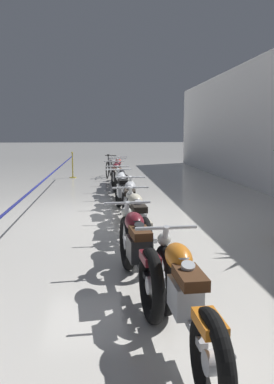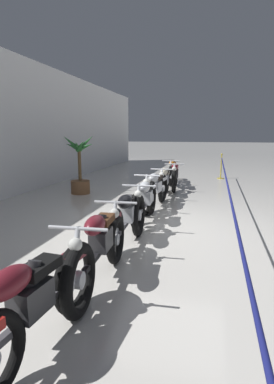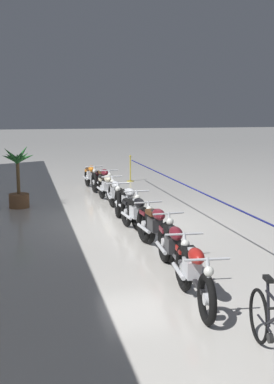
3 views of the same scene
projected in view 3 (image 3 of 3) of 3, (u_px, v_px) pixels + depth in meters
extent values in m
plane|color=silver|center=(147.00, 221.00, 12.54)|extent=(120.00, 120.00, 0.00)
torus|color=black|center=(207.00, 299.00, 6.46)|extent=(0.71, 0.17, 0.70)
torus|color=black|center=(181.00, 263.00, 7.96)|extent=(0.71, 0.17, 0.70)
cylinder|color=silver|center=(207.00, 299.00, 6.46)|extent=(0.17, 0.10, 0.17)
cylinder|color=silver|center=(181.00, 263.00, 7.96)|extent=(0.17, 0.10, 0.17)
cylinder|color=silver|center=(209.00, 281.00, 6.33)|extent=(0.31, 0.09, 0.59)
cube|color=silver|center=(192.00, 268.00, 7.23)|extent=(0.38, 0.25, 0.26)
cylinder|color=silver|center=(193.00, 256.00, 7.16)|extent=(0.19, 0.13, 0.24)
cylinder|color=silver|center=(192.00, 255.00, 7.24)|extent=(0.19, 0.13, 0.24)
cylinder|color=silver|center=(178.00, 271.00, 7.53)|extent=(0.70, 0.14, 0.07)
cube|color=black|center=(193.00, 278.00, 7.21)|extent=(1.23, 0.18, 0.06)
ellipsoid|color=#B21E19|center=(196.00, 256.00, 6.96)|extent=(0.48, 0.26, 0.22)
cube|color=black|center=(190.00, 252.00, 7.32)|extent=(0.42, 0.24, 0.09)
cube|color=#B21E19|center=(182.00, 249.00, 7.87)|extent=(0.33, 0.19, 0.08)
cylinder|color=silver|center=(207.00, 259.00, 6.39)|extent=(0.10, 0.62, 0.04)
sphere|color=silver|center=(209.00, 271.00, 6.33)|extent=(0.14, 0.14, 0.14)
torus|color=black|center=(184.00, 268.00, 7.67)|extent=(0.75, 0.17, 0.75)
torus|color=black|center=(164.00, 242.00, 9.13)|extent=(0.75, 0.17, 0.75)
cylinder|color=silver|center=(184.00, 268.00, 7.67)|extent=(0.18, 0.09, 0.18)
cylinder|color=silver|center=(164.00, 242.00, 9.13)|extent=(0.18, 0.09, 0.18)
cylinder|color=silver|center=(186.00, 252.00, 7.54)|extent=(0.31, 0.08, 0.59)
cube|color=#2D2D30|center=(173.00, 244.00, 8.42)|extent=(0.38, 0.25, 0.26)
cylinder|color=#2D2D30|center=(173.00, 234.00, 8.35)|extent=(0.19, 0.12, 0.24)
cylinder|color=#2D2D30|center=(172.00, 233.00, 8.43)|extent=(0.19, 0.12, 0.24)
cylinder|color=silver|center=(161.00, 248.00, 8.71)|extent=(0.70, 0.12, 0.07)
cube|color=#47474C|center=(173.00, 253.00, 8.40)|extent=(1.20, 0.15, 0.06)
ellipsoid|color=maroon|center=(176.00, 233.00, 8.15)|extent=(0.48, 0.25, 0.22)
cube|color=black|center=(171.00, 230.00, 8.51)|extent=(0.41, 0.23, 0.09)
cube|color=maroon|center=(165.00, 229.00, 9.03)|extent=(0.33, 0.18, 0.08)
cylinder|color=silver|center=(184.00, 234.00, 7.60)|extent=(0.08, 0.62, 0.04)
sphere|color=silver|center=(185.00, 244.00, 7.54)|extent=(0.14, 0.14, 0.14)
torus|color=black|center=(169.00, 242.00, 9.08)|extent=(0.79, 0.19, 0.79)
torus|color=black|center=(144.00, 225.00, 10.45)|extent=(0.79, 0.19, 0.79)
cylinder|color=silver|center=(169.00, 242.00, 9.08)|extent=(0.19, 0.09, 0.18)
cylinder|color=silver|center=(144.00, 225.00, 10.45)|extent=(0.19, 0.09, 0.18)
cylinder|color=silver|center=(171.00, 229.00, 8.95)|extent=(0.31, 0.08, 0.59)
cube|color=#2D2D30|center=(155.00, 225.00, 9.79)|extent=(0.38, 0.25, 0.26)
cylinder|color=#2D2D30|center=(156.00, 215.00, 9.71)|extent=(0.19, 0.12, 0.24)
cylinder|color=#2D2D30|center=(154.00, 215.00, 9.79)|extent=(0.19, 0.12, 0.24)
cylinder|color=silver|center=(144.00, 228.00, 10.05)|extent=(0.70, 0.12, 0.07)
cube|color=black|center=(156.00, 232.00, 9.76)|extent=(1.17, 0.15, 0.06)
ellipsoid|color=maroon|center=(159.00, 214.00, 9.53)|extent=(0.47, 0.25, 0.22)
cube|color=#4C2D19|center=(153.00, 213.00, 9.87)|extent=(0.41, 0.23, 0.09)
cube|color=maroon|center=(145.00, 213.00, 10.36)|extent=(0.33, 0.18, 0.08)
cylinder|color=silver|center=(169.00, 213.00, 9.01)|extent=(0.08, 0.62, 0.04)
sphere|color=silver|center=(170.00, 222.00, 8.95)|extent=(0.14, 0.14, 0.14)
torus|color=black|center=(148.00, 227.00, 10.35)|extent=(0.72, 0.18, 0.72)
torus|color=black|center=(126.00, 212.00, 11.89)|extent=(0.72, 0.18, 0.72)
cylinder|color=silver|center=(148.00, 227.00, 10.35)|extent=(0.17, 0.09, 0.17)
cylinder|color=silver|center=(126.00, 212.00, 11.89)|extent=(0.17, 0.09, 0.17)
cylinder|color=silver|center=(150.00, 216.00, 10.21)|extent=(0.31, 0.08, 0.59)
cube|color=silver|center=(136.00, 212.00, 11.14)|extent=(0.38, 0.25, 0.26)
cylinder|color=silver|center=(136.00, 204.00, 11.07)|extent=(0.19, 0.12, 0.24)
cylinder|color=silver|center=(135.00, 203.00, 11.14)|extent=(0.19, 0.12, 0.24)
cylinder|color=silver|center=(126.00, 216.00, 11.40)|extent=(0.70, 0.13, 0.07)
cube|color=#47474C|center=(137.00, 218.00, 11.12)|extent=(1.32, 0.17, 0.06)
ellipsoid|color=black|center=(139.00, 203.00, 10.88)|extent=(0.48, 0.26, 0.22)
cube|color=black|center=(134.00, 202.00, 11.22)|extent=(0.41, 0.23, 0.09)
cube|color=black|center=(127.00, 202.00, 11.80)|extent=(0.33, 0.19, 0.08)
cylinder|color=silver|center=(148.00, 202.00, 10.27)|extent=(0.09, 0.62, 0.04)
sphere|color=silver|center=(149.00, 209.00, 10.22)|extent=(0.14, 0.14, 0.14)
torus|color=black|center=(137.00, 214.00, 11.52)|extent=(0.79, 0.16, 0.78)
torus|color=black|center=(120.00, 202.00, 13.02)|extent=(0.79, 0.16, 0.78)
cylinder|color=silver|center=(137.00, 214.00, 11.52)|extent=(0.19, 0.09, 0.19)
cylinder|color=silver|center=(120.00, 202.00, 13.02)|extent=(0.19, 0.09, 0.19)
cylinder|color=silver|center=(138.00, 203.00, 11.39)|extent=(0.31, 0.07, 0.59)
cube|color=silver|center=(127.00, 201.00, 12.29)|extent=(0.37, 0.24, 0.26)
cylinder|color=silver|center=(128.00, 194.00, 12.22)|extent=(0.18, 0.12, 0.24)
cylinder|color=silver|center=(127.00, 193.00, 12.30)|extent=(0.18, 0.12, 0.24)
cylinder|color=silver|center=(119.00, 205.00, 12.56)|extent=(0.70, 0.11, 0.07)
cube|color=#47474C|center=(128.00, 207.00, 12.27)|extent=(1.27, 0.13, 0.06)
ellipsoid|color=#B7BABF|center=(130.00, 193.00, 12.03)|extent=(0.47, 0.24, 0.22)
cube|color=black|center=(126.00, 192.00, 12.38)|extent=(0.41, 0.22, 0.09)
cube|color=#B7BABF|center=(121.00, 192.00, 12.92)|extent=(0.33, 0.18, 0.08)
cylinder|color=silver|center=(136.00, 191.00, 11.45)|extent=(0.07, 0.62, 0.04)
sphere|color=silver|center=(137.00, 198.00, 11.40)|extent=(0.14, 0.14, 0.14)
torus|color=black|center=(118.00, 204.00, 12.88)|extent=(0.76, 0.17, 0.75)
torus|color=black|center=(112.00, 194.00, 14.31)|extent=(0.76, 0.17, 0.75)
cylinder|color=silver|center=(118.00, 204.00, 12.88)|extent=(0.19, 0.10, 0.18)
cylinder|color=silver|center=(112.00, 194.00, 14.31)|extent=(0.19, 0.10, 0.18)
cylinder|color=silver|center=(118.00, 194.00, 12.74)|extent=(0.31, 0.08, 0.59)
cube|color=silver|center=(115.00, 193.00, 13.62)|extent=(0.38, 0.25, 0.26)
cylinder|color=silver|center=(115.00, 186.00, 13.54)|extent=(0.19, 0.13, 0.24)
cylinder|color=silver|center=(115.00, 186.00, 13.62)|extent=(0.19, 0.13, 0.24)
cylinder|color=silver|center=(109.00, 196.00, 13.91)|extent=(0.70, 0.13, 0.07)
cube|color=black|center=(115.00, 198.00, 13.59)|extent=(1.18, 0.16, 0.06)
ellipsoid|color=#B7BABF|center=(115.00, 185.00, 13.35)|extent=(0.48, 0.26, 0.22)
cube|color=black|center=(114.00, 184.00, 13.71)|extent=(0.42, 0.23, 0.09)
cube|color=#B7BABF|center=(113.00, 185.00, 14.22)|extent=(0.33, 0.19, 0.08)
cylinder|color=silver|center=(117.00, 183.00, 12.80)|extent=(0.09, 0.62, 0.04)
sphere|color=silver|center=(118.00, 189.00, 12.75)|extent=(0.14, 0.14, 0.14)
torus|color=black|center=(112.00, 195.00, 14.23)|extent=(0.73, 0.15, 0.73)
torus|color=black|center=(102.00, 188.00, 15.59)|extent=(0.73, 0.15, 0.73)
cylinder|color=silver|center=(112.00, 195.00, 14.23)|extent=(0.18, 0.09, 0.17)
cylinder|color=silver|center=(102.00, 188.00, 15.59)|extent=(0.18, 0.09, 0.17)
cylinder|color=silver|center=(113.00, 186.00, 14.10)|extent=(0.31, 0.07, 0.59)
cube|color=silver|center=(106.00, 186.00, 14.93)|extent=(0.37, 0.24, 0.26)
cylinder|color=silver|center=(107.00, 180.00, 14.86)|extent=(0.18, 0.12, 0.24)
cylinder|color=silver|center=(106.00, 179.00, 14.94)|extent=(0.18, 0.12, 0.24)
cylinder|color=silver|center=(100.00, 189.00, 15.20)|extent=(0.70, 0.11, 0.07)
cube|color=#ADAFB5|center=(107.00, 190.00, 14.91)|extent=(1.15, 0.13, 0.06)
ellipsoid|color=beige|center=(108.00, 179.00, 14.67)|extent=(0.47, 0.25, 0.22)
cube|color=black|center=(105.00, 178.00, 15.02)|extent=(0.41, 0.22, 0.09)
cube|color=beige|center=(102.00, 180.00, 15.50)|extent=(0.33, 0.18, 0.08)
cylinder|color=silver|center=(112.00, 177.00, 14.16)|extent=(0.07, 0.62, 0.04)
sphere|color=silver|center=(113.00, 182.00, 14.10)|extent=(0.14, 0.14, 0.14)
torus|color=black|center=(109.00, 187.00, 15.60)|extent=(0.75, 0.19, 0.74)
torus|color=black|center=(98.00, 181.00, 16.95)|extent=(0.75, 0.19, 0.74)
cylinder|color=silver|center=(109.00, 187.00, 15.60)|extent=(0.18, 0.10, 0.17)
cylinder|color=silver|center=(98.00, 181.00, 16.95)|extent=(0.18, 0.10, 0.17)
cylinder|color=silver|center=(110.00, 179.00, 15.47)|extent=(0.31, 0.08, 0.59)
cube|color=#2D2D30|center=(103.00, 179.00, 16.30)|extent=(0.38, 0.25, 0.26)
cylinder|color=#2D2D30|center=(103.00, 173.00, 16.22)|extent=(0.19, 0.13, 0.24)
cylinder|color=#2D2D30|center=(103.00, 173.00, 16.30)|extent=(0.19, 0.13, 0.24)
cylinder|color=silver|center=(97.00, 182.00, 16.56)|extent=(0.70, 0.13, 0.07)
cube|color=black|center=(104.00, 183.00, 16.27)|extent=(1.15, 0.17, 0.06)
ellipsoid|color=maroon|center=(105.00, 172.00, 16.04)|extent=(0.48, 0.26, 0.22)
cube|color=#4C2D19|center=(102.00, 172.00, 16.38)|extent=(0.42, 0.24, 0.09)
cube|color=maroon|center=(99.00, 174.00, 16.86)|extent=(0.33, 0.19, 0.08)
cylinder|color=silver|center=(109.00, 170.00, 15.53)|extent=(0.09, 0.62, 0.04)
sphere|color=silver|center=(110.00, 175.00, 15.48)|extent=(0.14, 0.14, 0.14)
torus|color=black|center=(94.00, 182.00, 16.76)|extent=(0.71, 0.15, 0.71)
torus|color=black|center=(87.00, 177.00, 18.09)|extent=(0.71, 0.15, 0.71)
cylinder|color=silver|center=(94.00, 182.00, 16.76)|extent=(0.17, 0.09, 0.17)
cylinder|color=silver|center=(87.00, 177.00, 18.09)|extent=(0.17, 0.09, 0.17)
cylinder|color=silver|center=(95.00, 175.00, 16.63)|extent=(0.31, 0.07, 0.59)
cube|color=silver|center=(90.00, 175.00, 17.45)|extent=(0.37, 0.24, 0.26)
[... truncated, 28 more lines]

